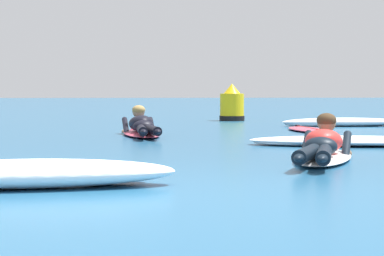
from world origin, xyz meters
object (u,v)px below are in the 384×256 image
at_px(drifting_surfboard, 308,130).
at_px(channel_marker_buoy, 232,106).
at_px(surfer_near, 322,148).
at_px(surfer_far, 142,128).

xyz_separation_m(drifting_surfboard, channel_marker_buoy, (-0.73, 4.97, 0.32)).
distance_m(surfer_near, channel_marker_buoy, 10.77).
bearing_deg(surfer_near, surfer_far, 111.52).
bearing_deg(surfer_far, drifting_surfboard, 21.36).
height_order(surfer_far, channel_marker_buoy, channel_marker_buoy).
bearing_deg(surfer_far, surfer_near, -68.48).
xyz_separation_m(surfer_near, drifting_surfboard, (1.21, 5.78, -0.10)).
xyz_separation_m(surfer_near, surfer_far, (-1.81, 4.60, 0.00)).
relative_size(surfer_near, drifting_surfboard, 1.31).
bearing_deg(drifting_surfboard, surfer_far, -158.64).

